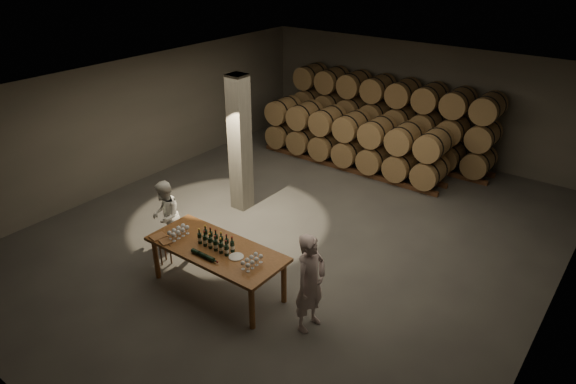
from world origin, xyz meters
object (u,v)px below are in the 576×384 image
Objects in this scene: person_man at (310,283)px; stool at (164,244)px; person_woman at (166,216)px; bottle_cluster at (216,242)px; plate at (236,257)px; tasting_table at (216,252)px; notebook_near at (165,242)px.

stool is at bearing 97.44° from person_man.
bottle_cluster is at bearing 35.93° from person_woman.
plate reaches higher than stool.
stool is at bearing -179.27° from bottle_cluster.
tasting_table is 9.93× the size of plate.
bottle_cluster is 3.23× the size of notebook_near.
person_man reaches higher than stool.
person_man reaches higher than plate.
person_woman is (-3.74, 0.23, -0.13)m from person_man.
person_man reaches higher than person_woman.
plate is at bearing -1.27° from tasting_table.
person_man is (1.42, 0.19, -0.04)m from plate.
person_woman is at bearing 133.71° from stool.
person_man is (2.76, 0.60, -0.04)m from notebook_near.
person_man reaches higher than notebook_near.
plate is 0.18× the size of person_woman.
notebook_near is at bearing 8.12° from person_woman.
person_woman reaches higher than bottle_cluster.
plate is 1.16× the size of notebook_near.
bottle_cluster is 2.77× the size of plate.
tasting_table is at bearing 35.81° from person_woman.
plate is 0.49× the size of stool.
person_woman reaches higher than tasting_table.
bottle_cluster reaches higher than notebook_near.
person_woman is (-0.41, 0.43, 0.31)m from stool.
tasting_table is 1.49× the size of person_man.
stool is (-1.42, -0.01, -0.36)m from tasting_table.
notebook_near is at bearing -153.43° from bottle_cluster.
person_man is at bearing 7.73° from plate.
plate is at bearing 101.81° from person_man.
person_woman is at bearing 90.53° from person_man.
bottle_cluster is 0.49× the size of person_woman.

